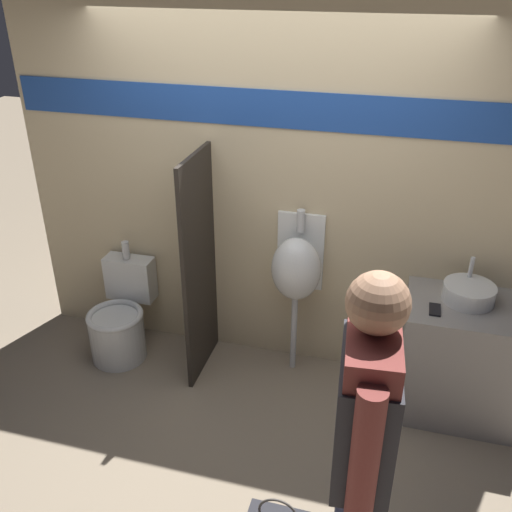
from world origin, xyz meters
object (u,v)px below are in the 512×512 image
object	(u,v)px
sink_basin	(469,293)
person_in_vest	(362,435)
urinal_near_counter	(296,269)
toilet	(120,321)
cell_phone	(435,310)

from	to	relation	value
sink_basin	person_in_vest	size ratio (longest dim) A/B	0.18
urinal_near_counter	toilet	distance (m)	1.46
cell_phone	urinal_near_counter	size ratio (longest dim) A/B	0.11
urinal_near_counter	person_in_vest	bearing A→B (deg)	-69.67
urinal_near_counter	person_in_vest	distance (m)	1.78
sink_basin	person_in_vest	distance (m)	1.66
urinal_near_counter	cell_phone	bearing A→B (deg)	-15.81
sink_basin	toilet	distance (m)	2.54
toilet	person_in_vest	xyz separation A→B (m)	(1.95, -1.48, 0.76)
sink_basin	cell_phone	distance (m)	0.27
urinal_near_counter	person_in_vest	world-z (taller)	person_in_vest
sink_basin	urinal_near_counter	bearing A→B (deg)	175.48
cell_phone	toilet	bearing A→B (deg)	177.86
cell_phone	person_in_vest	xyz separation A→B (m)	(-0.32, -1.39, 0.21)
urinal_near_counter	toilet	bearing A→B (deg)	-172.31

